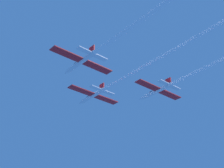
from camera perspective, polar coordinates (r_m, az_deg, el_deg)
jet_lead at (r=107.10m, az=3.36°, el=1.76°), size 21.05×70.16×3.49m
jet_left_wing at (r=88.97m, az=0.81°, el=8.16°), size 21.05×60.44×3.49m
jet_right_wing at (r=109.85m, az=14.14°, el=1.91°), size 21.05×61.01×3.49m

